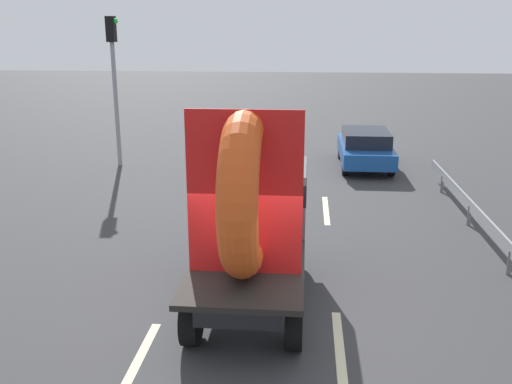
# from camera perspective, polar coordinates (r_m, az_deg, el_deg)

# --- Properties ---
(ground_plane) EXTENTS (120.00, 120.00, 0.00)m
(ground_plane) POSITION_cam_1_polar(r_m,az_deg,el_deg) (10.34, -0.23, -13.44)
(ground_plane) COLOR #38383A
(flatbed_truck) EXTENTS (2.02, 4.89, 3.88)m
(flatbed_truck) POSITION_cam_1_polar(r_m,az_deg,el_deg) (10.73, -0.35, -1.71)
(flatbed_truck) COLOR black
(flatbed_truck) RESTS_ON ground_plane
(distant_sedan) EXTENTS (1.85, 4.32, 1.41)m
(distant_sedan) POSITION_cam_1_polar(r_m,az_deg,el_deg) (21.91, 10.89, 4.42)
(distant_sedan) COLOR black
(distant_sedan) RESTS_ON ground_plane
(traffic_light) EXTENTS (0.42, 0.36, 5.50)m
(traffic_light) POSITION_cam_1_polar(r_m,az_deg,el_deg) (22.02, -14.05, 11.80)
(traffic_light) COLOR gray
(traffic_light) RESTS_ON ground_plane
(guardrail) EXTENTS (0.10, 12.75, 0.71)m
(guardrail) POSITION_cam_1_polar(r_m,az_deg,el_deg) (14.71, 22.27, -3.22)
(guardrail) COLOR gray
(guardrail) RESTS_ON ground_plane
(lane_dash_left_near) EXTENTS (0.16, 2.50, 0.01)m
(lane_dash_left_near) POSITION_cam_1_polar(r_m,az_deg,el_deg) (9.56, -11.89, -16.48)
(lane_dash_left_near) COLOR beige
(lane_dash_left_near) RESTS_ON ground_plane
(lane_dash_left_far) EXTENTS (0.16, 2.57, 0.01)m
(lane_dash_left_far) POSITION_cam_1_polar(r_m,az_deg,el_deg) (16.58, -4.13, -1.80)
(lane_dash_left_far) COLOR beige
(lane_dash_left_far) RESTS_ON ground_plane
(lane_dash_right_near) EXTENTS (0.16, 2.87, 0.01)m
(lane_dash_right_near) POSITION_cam_1_polar(r_m,az_deg,el_deg) (9.67, 8.44, -15.86)
(lane_dash_right_near) COLOR beige
(lane_dash_right_near) RESTS_ON ground_plane
(lane_dash_right_far) EXTENTS (0.16, 2.66, 0.01)m
(lane_dash_right_far) POSITION_cam_1_polar(r_m,az_deg,el_deg) (16.65, 7.03, -1.80)
(lane_dash_right_far) COLOR beige
(lane_dash_right_far) RESTS_ON ground_plane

